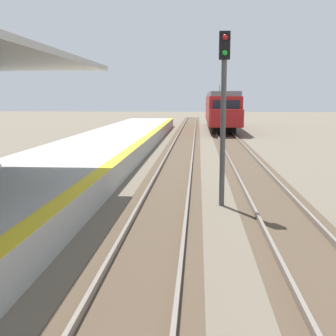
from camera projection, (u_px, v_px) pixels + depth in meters
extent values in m
cube|color=yellow|center=(78.00, 188.00, 11.69)|extent=(0.50, 80.00, 0.01)
cube|color=#4C3D2D|center=(169.00, 191.00, 15.62)|extent=(2.34, 120.00, 0.01)
cube|color=slate|center=(149.00, 189.00, 15.66)|extent=(0.08, 120.00, 0.15)
cube|color=slate|center=(189.00, 189.00, 15.56)|extent=(0.08, 120.00, 0.15)
cube|color=#4C3D2D|center=(265.00, 192.00, 15.39)|extent=(2.34, 120.00, 0.01)
cube|color=slate|center=(244.00, 190.00, 15.43)|extent=(0.08, 120.00, 0.15)
cube|color=slate|center=(286.00, 190.00, 15.33)|extent=(0.08, 120.00, 0.15)
cube|color=maroon|center=(221.00, 109.00, 46.60)|extent=(2.90, 18.00, 2.70)
cube|color=slate|center=(221.00, 94.00, 46.35)|extent=(2.67, 18.00, 0.44)
cube|color=black|center=(226.00, 107.00, 37.65)|extent=(2.32, 0.06, 1.21)
cube|color=maroon|center=(226.00, 118.00, 37.02)|extent=(2.78, 1.60, 1.49)
cube|color=black|center=(235.00, 106.00, 46.43)|extent=(0.04, 15.84, 0.86)
cylinder|color=#333333|center=(220.00, 89.00, 49.79)|extent=(0.06, 0.06, 0.90)
cube|color=black|center=(224.00, 129.00, 41.11)|extent=(2.17, 2.20, 0.72)
cube|color=black|center=(218.00, 122.00, 52.63)|extent=(2.17, 2.20, 0.72)
cylinder|color=#4C4C4C|center=(223.00, 134.00, 13.23)|extent=(0.16, 0.16, 4.40)
cube|color=black|center=(225.00, 45.00, 12.81)|extent=(0.32, 0.24, 0.80)
sphere|color=red|center=(225.00, 37.00, 12.64)|extent=(0.16, 0.16, 0.16)
sphere|color=green|center=(225.00, 53.00, 12.71)|extent=(0.16, 0.16, 0.16)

